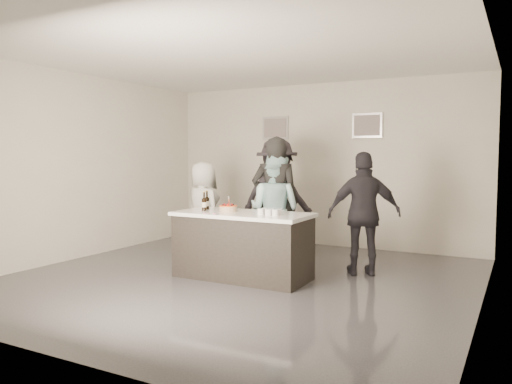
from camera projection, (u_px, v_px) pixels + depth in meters
floor at (239, 279)px, 6.77m from camera, size 6.00×6.00×0.00m
ceiling at (238, 54)px, 6.55m from camera, size 6.00×6.00×0.00m
wall_back at (319, 165)px, 9.29m from camera, size 6.00×0.04×3.00m
wall_front at (51, 177)px, 4.02m from camera, size 6.00×0.04×3.00m
wall_left at (78, 166)px, 8.07m from camera, size 0.04×6.00×3.00m
wall_right at (485, 172)px, 5.24m from camera, size 0.04×6.00×3.00m
picture_left at (275, 128)px, 9.64m from camera, size 0.54×0.04×0.44m
picture_right at (367, 125)px, 8.79m from camera, size 0.54×0.04×0.44m
bar_counter at (243, 245)px, 6.79m from camera, size 1.86×0.86×0.90m
cake at (228, 209)px, 6.86m from camera, size 0.25×0.25×0.07m
beer_bottle_a at (207, 200)px, 7.13m from camera, size 0.07×0.07×0.26m
beer_bottle_b at (204, 201)px, 6.95m from camera, size 0.07×0.07×0.26m
tumbler_cluster at (270, 212)px, 6.50m from camera, size 0.30×0.19×0.08m
candles at (212, 214)px, 6.58m from camera, size 0.24×0.08×0.01m
person_main_black at (275, 202)px, 7.45m from camera, size 0.83×0.68×1.95m
person_main_blue at (274, 210)px, 7.48m from camera, size 0.85×0.67×1.70m
person_guest_left at (203, 210)px, 8.13m from camera, size 0.90×0.75×1.57m
person_guest_right at (364, 214)px, 6.94m from camera, size 1.09×0.84×1.73m
person_guest_back at (277, 198)px, 8.29m from camera, size 1.29×0.78×1.94m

